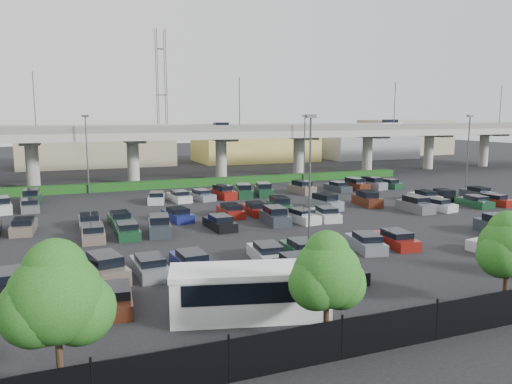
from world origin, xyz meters
TOP-DOWN VIEW (x-y plane):
  - ground at (0.00, 0.00)m, footprint 280.00×280.00m
  - overpass at (-0.21, 32.03)m, footprint 150.00×13.00m
  - hedge at (0.00, 25.00)m, footprint 66.00×1.60m
  - fence at (-0.05, -28.00)m, footprint 70.00×0.10m
  - tree_row at (0.70, -26.53)m, footprint 65.07×3.66m
  - shuttle_bus at (-10.93, -22.30)m, footprint 8.52×4.75m
  - parked_cars at (-1.75, -2.12)m, footprint 62.79×41.62m
  - light_poles at (-4.13, 2.00)m, footprint 66.90×48.38m
  - distant_buildings at (12.38, 61.81)m, footprint 138.00×24.00m
  - comm_tower at (4.00, 74.00)m, footprint 2.40×2.40m

SIDE VIEW (x-z plane):
  - ground at x=0.00m, z-range 0.00..0.00m
  - hedge at x=0.00m, z-range 0.00..1.10m
  - parked_cars at x=-1.75m, z-range -0.22..1.45m
  - fence at x=-0.05m, z-range -0.10..1.90m
  - shuttle_bus at x=-10.93m, z-range 0.12..2.71m
  - tree_row at x=0.70m, z-range 0.55..6.49m
  - distant_buildings at x=12.38m, z-range -0.76..8.24m
  - light_poles at x=-4.13m, z-range 1.09..11.39m
  - overpass at x=-0.21m, z-range -0.93..14.87m
  - comm_tower at x=4.00m, z-range 0.61..30.61m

